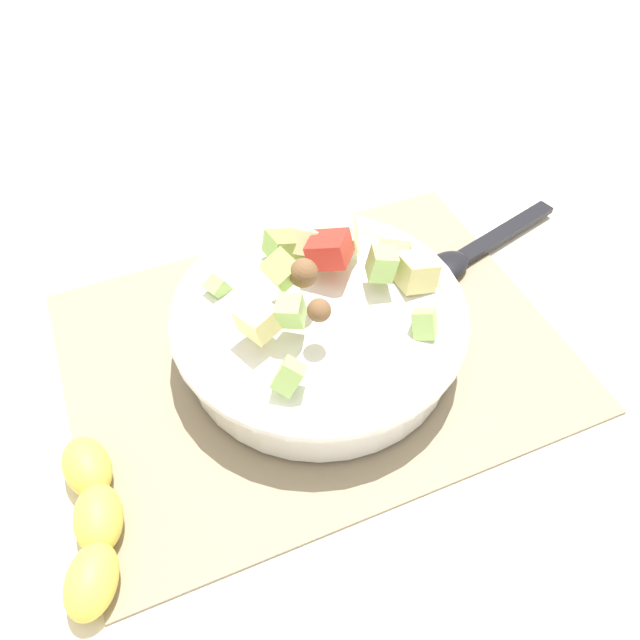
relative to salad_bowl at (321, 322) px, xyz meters
The scene contains 5 objects.
ground_plane 0.04m from the salad_bowl, behind, with size 2.40×2.40×0.00m, color silver.
placemat 0.04m from the salad_bowl, behind, with size 0.45×0.34×0.01m, color gray.
salad_bowl is the anchor object (origin of this frame).
serving_spoon 0.20m from the salad_bowl, 15.23° to the left, with size 0.19×0.08×0.01m.
banana_whole 0.25m from the salad_bowl, 156.77° to the right, with size 0.06×0.15×0.04m.
Camera 1 is at (-0.14, -0.35, 0.47)m, focal length 35.43 mm.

